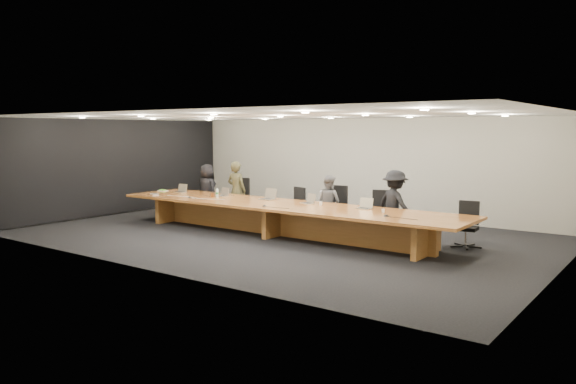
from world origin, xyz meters
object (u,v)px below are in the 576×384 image
object	(u,v)px
person_d	(395,204)
paper_cup_far	(383,211)
chair_mid_left	(293,207)
chair_right	(380,213)
chair_left	(238,198)
person_c	(329,203)
chair_far_left	(203,197)
laptop_c	(267,194)
conference_table	(280,213)
laptop_e	(364,203)
laptop_a	(180,188)
chair_far_right	(466,224)
person_b	(236,191)
laptop_b	(222,192)
chair_mid_right	(335,208)
person_a	(207,190)
av_box	(154,194)
laptop_d	(307,198)
mic_right	(386,215)
mic_left	(189,197)
water_bottle	(217,193)
amber_mug	(212,195)
paper_cup_near	(321,203)
mic_center	(264,206)

from	to	relation	value
person_d	paper_cup_far	bearing A→B (deg)	124.82
chair_mid_left	chair_right	xyz separation A→B (m)	(2.37, 0.14, 0.03)
chair_left	person_c	distance (m)	2.97
chair_far_left	chair_mid_left	bearing A→B (deg)	-15.88
laptop_c	person_d	bearing A→B (deg)	21.21
conference_table	chair_far_left	world-z (taller)	chair_far_left
chair_left	laptop_e	xyz separation A→B (m)	(4.40, -0.86, 0.29)
chair_far_left	laptop_a	distance (m)	1.00
chair_far_right	paper_cup_far	bearing A→B (deg)	-148.25
chair_left	person_b	world-z (taller)	person_b
laptop_b	chair_mid_right	bearing A→B (deg)	28.23
person_a	laptop_b	size ratio (longest dim) A/B	5.04
av_box	laptop_d	bearing A→B (deg)	30.70
paper_cup_far	mic_right	size ratio (longest dim) A/B	0.63
person_a	paper_cup_far	size ratio (longest dim) A/B	18.41
paper_cup_far	mic_left	world-z (taller)	paper_cup_far
conference_table	chair_mid_right	world-z (taller)	chair_mid_right
chair_mid_right	person_b	size ratio (longest dim) A/B	0.69
conference_table	laptop_b	size ratio (longest dim) A/B	30.51
chair_left	laptop_c	world-z (taller)	chair_left
conference_table	chair_far_right	bearing A→B (deg)	16.27
chair_mid_left	laptop_d	distance (m)	1.31
water_bottle	laptop_b	bearing A→B (deg)	107.62
chair_left	person_d	size ratio (longest dim) A/B	0.75
chair_far_left	laptop_b	bearing A→B (deg)	-45.14
chair_far_left	laptop_c	xyz separation A→B (m)	(2.99, -0.80, 0.35)
chair_mid_right	laptop_a	size ratio (longest dim) A/B	3.69
chair_mid_left	chair_mid_right	distance (m)	1.18
chair_far_right	person_d	xyz separation A→B (m)	(-1.67, 0.08, 0.28)
chair_mid_right	amber_mug	world-z (taller)	chair_mid_right
person_d	paper_cup_near	distance (m)	1.68
chair_far_right	laptop_a	world-z (taller)	chair_far_right
laptop_a	mic_left	world-z (taller)	laptop_a
person_c	paper_cup_far	xyz separation A→B (m)	(2.04, -1.12, 0.11)
laptop_b	paper_cup_far	distance (m)	4.76
chair_right	water_bottle	xyz separation A→B (m)	(-3.96, -1.28, 0.31)
av_box	mic_left	world-z (taller)	av_box
person_a	laptop_a	size ratio (longest dim) A/B	4.88
chair_far_left	mic_right	xyz separation A→B (m)	(6.58, -1.51, 0.23)
mic_center	conference_table	bearing A→B (deg)	85.23
chair_right	laptop_b	xyz separation A→B (m)	(-4.05, -1.01, 0.32)
chair_far_right	laptop_c	distance (m)	4.80
laptop_a	laptop_c	distance (m)	2.95
chair_mid_left	laptop_b	world-z (taller)	chair_mid_left
laptop_c	paper_cup_far	xyz separation A→B (m)	(3.33, -0.33, -0.10)
laptop_b	mic_center	xyz separation A→B (m)	(2.11, -0.87, -0.10)
person_a	mic_right	distance (m)	6.58
water_bottle	av_box	size ratio (longest dim) A/B	0.98
chair_far_right	paper_cup_far	world-z (taller)	chair_far_right
paper_cup_near	mic_left	distance (m)	3.56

